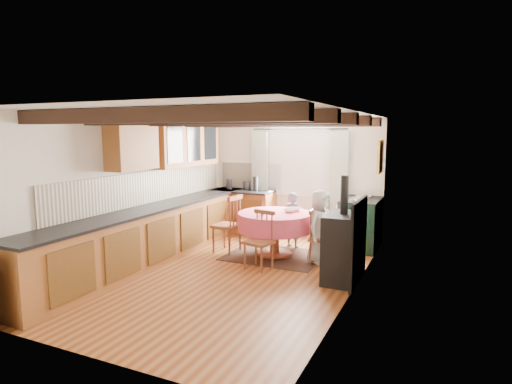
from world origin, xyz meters
The scene contains 41 objects.
floor centered at (0.00, 0.00, 0.00)m, with size 3.60×5.50×0.00m, color #A66736.
ceiling centered at (0.00, 0.00, 2.40)m, with size 3.60×5.50×0.00m, color white.
wall_back centered at (0.00, 2.75, 1.20)m, with size 3.60×0.00×2.40m, color silver.
wall_front centered at (0.00, -2.75, 1.20)m, with size 3.60×0.00×2.40m, color silver.
wall_left centered at (-1.80, 0.00, 1.20)m, with size 0.00×5.50×2.40m, color silver.
wall_right centered at (1.80, 0.00, 1.20)m, with size 0.00×5.50×2.40m, color silver.
beam_a centered at (0.00, -2.00, 2.31)m, with size 3.60×0.16×0.16m, color black.
beam_b centered at (0.00, -1.00, 2.31)m, with size 3.60×0.16×0.16m, color black.
beam_c centered at (0.00, 0.00, 2.31)m, with size 3.60×0.16×0.16m, color black.
beam_d centered at (0.00, 1.00, 2.31)m, with size 3.60×0.16×0.16m, color black.
beam_e centered at (0.00, 2.00, 2.31)m, with size 3.60×0.16×0.16m, color black.
splash_left centered at (-1.78, 0.30, 1.20)m, with size 0.02×4.50×0.55m, color beige.
splash_back centered at (-1.00, 2.73, 1.20)m, with size 1.40×0.02×0.55m, color beige.
base_cabinet_left centered at (-1.50, 0.00, 0.44)m, with size 0.60×5.30×0.88m, color brown.
base_cabinet_back centered at (-1.05, 2.45, 0.44)m, with size 1.30×0.60×0.88m, color brown.
worktop_left centered at (-1.48, 0.00, 0.90)m, with size 0.64×5.30×0.04m, color black.
worktop_back centered at (-1.05, 2.43, 0.90)m, with size 1.30×0.64×0.04m, color black.
wall_cabinet_glass centered at (-1.63, 1.20, 1.95)m, with size 0.34×1.80×0.90m, color brown.
wall_cabinet_solid centered at (-1.63, -0.30, 1.90)m, with size 0.34×0.90×0.70m, color brown.
window_frame centered at (0.10, 2.73, 1.60)m, with size 1.34×0.03×1.54m, color white.
window_pane centered at (0.10, 2.74, 1.60)m, with size 1.20×0.01×1.40m, color white.
curtain_left centered at (-0.75, 2.65, 1.10)m, with size 0.35×0.10×2.10m, color #93B086.
curtain_right centered at (0.95, 2.65, 1.10)m, with size 0.35×0.10×2.10m, color #93B086.
curtain_rod centered at (0.10, 2.65, 2.20)m, with size 0.03×0.03×2.00m, color black.
wall_picture centered at (1.77, 2.30, 1.70)m, with size 0.04×0.50×0.60m, color gold.
wall_plate centered at (1.05, 2.72, 1.70)m, with size 0.30×0.30×0.02m, color silver.
rug centered at (0.22, 1.09, 0.01)m, with size 1.63×1.26×0.01m, color #3C221C.
dining_table centered at (0.22, 1.09, 0.38)m, with size 1.27×1.27×0.77m, color #DC5468, non-canonical shape.
chair_near centered at (0.25, 0.35, 0.46)m, with size 0.40×0.41×0.92m, color #945436, non-canonical shape.
chair_left centered at (-0.66, 0.99, 0.52)m, with size 0.44×0.46×1.03m, color #945436, non-canonical shape.
chair_right centered at (1.07, 1.03, 0.45)m, with size 0.39×0.40×0.90m, color #945436, non-canonical shape.
aga_range centered at (1.47, 2.24, 0.47)m, with size 0.66×1.02×0.94m, color black, non-canonical shape.
cast_iron_stove centered at (1.58, 0.34, 0.77)m, with size 0.46×0.77×1.54m, color black, non-canonical shape.
child_far centered at (0.32, 1.75, 0.52)m, with size 0.38×0.25×1.04m, color #525864.
child_right centered at (1.04, 1.06, 0.61)m, with size 0.59×0.39×1.21m, color silver.
bowl_a centered at (0.47, 1.39, 0.79)m, with size 0.23×0.23×0.06m, color silver.
bowl_b centered at (0.44, 1.22, 0.80)m, with size 0.19×0.19×0.06m, color silver.
cup centered at (0.11, 0.82, 0.81)m, with size 0.09×0.09×0.09m, color silver.
canister_tall centered at (-1.40, 2.47, 1.03)m, with size 0.13×0.13×0.22m, color #262628.
canister_wide centered at (-0.98, 2.47, 1.01)m, with size 0.17×0.17×0.19m, color #262628.
canister_slim centered at (-0.76, 2.44, 1.07)m, with size 0.11×0.11×0.30m, color #262628.
Camera 1 is at (2.89, -5.54, 2.14)m, focal length 29.70 mm.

